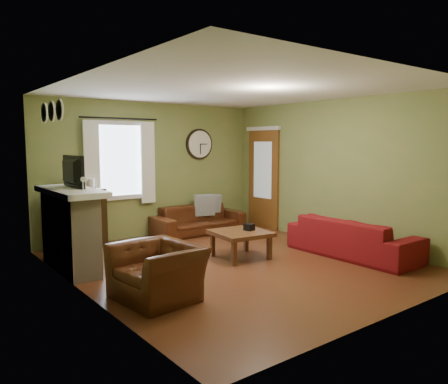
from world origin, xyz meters
TOP-DOWN VIEW (x-y plane):
  - floor at (0.00, 0.00)m, footprint 4.60×5.20m
  - ceiling at (0.00, 0.00)m, footprint 4.60×5.20m
  - wall_left at (-2.30, 0.00)m, footprint 0.00×5.20m
  - wall_right at (2.30, 0.00)m, footprint 0.00×5.20m
  - wall_back at (0.00, 2.60)m, footprint 4.60×0.00m
  - wall_front at (0.00, -2.60)m, footprint 4.60×0.00m
  - fireplace at (-2.10, 1.15)m, footprint 0.40×1.40m
  - firebox at (-1.91, 1.15)m, footprint 0.04×0.60m
  - mantel at (-2.07, 1.15)m, footprint 0.58×1.60m
  - tv at (-2.05, 1.30)m, footprint 0.08×0.60m
  - tv_screen at (-1.97, 1.30)m, footprint 0.02×0.62m
  - medallion_left at (-2.28, 0.80)m, footprint 0.28×0.28m
  - medallion_mid at (-2.28, 1.15)m, footprint 0.28×0.28m
  - medallion_right at (-2.28, 1.50)m, footprint 0.28×0.28m
  - window_pane at (-0.70, 2.58)m, footprint 1.00×0.02m
  - curtain_rod at (-0.70, 2.48)m, footprint 0.03×0.03m
  - curtain_left at (-1.25, 2.48)m, footprint 0.28×0.04m
  - curtain_right at (-0.15, 2.48)m, footprint 0.28×0.04m
  - wall_clock at (1.10, 2.55)m, footprint 0.64×0.06m
  - door at (2.27, 1.85)m, footprint 0.05×0.90m
  - bookshelf at (-1.53, 2.40)m, footprint 0.87×0.37m
  - book at (-1.45, 2.60)m, footprint 0.19×0.23m
  - sofa_brown at (0.84, 2.21)m, footprint 1.92×0.75m
  - pillow_left at (1.25, 2.31)m, footprint 0.38×0.16m
  - pillow_right at (1.02, 2.26)m, footprint 0.45×0.24m
  - sofa_red at (1.78, -0.82)m, footprint 0.83×2.13m
  - armchair at (-1.67, -0.64)m, footprint 0.97×1.07m
  - coffee_table at (0.26, 0.18)m, footprint 0.90×0.90m
  - tissue_box at (0.41, 0.15)m, footprint 0.16×0.16m
  - wine_glass_a at (-2.05, 0.59)m, footprint 0.07×0.07m
  - wine_glass_b at (-2.05, 0.68)m, footprint 0.07×0.07m

SIDE VIEW (x-z plane):
  - floor at x=0.00m, z-range 0.00..0.00m
  - coffee_table at x=0.26m, z-range 0.00..0.44m
  - sofa_brown at x=0.84m, z-range 0.00..0.56m
  - firebox at x=-1.91m, z-range 0.02..0.57m
  - sofa_red at x=1.78m, z-range 0.00..0.62m
  - armchair at x=-1.67m, z-range 0.00..0.64m
  - tissue_box at x=0.41m, z-range 0.35..0.45m
  - bookshelf at x=-1.53m, z-range 0.00..1.03m
  - fireplace at x=-2.10m, z-range 0.00..1.10m
  - pillow_left at x=1.25m, z-range 0.37..0.73m
  - pillow_right at x=1.02m, z-range 0.33..0.77m
  - book at x=-1.45m, z-range 0.95..0.97m
  - door at x=2.27m, z-range 0.00..2.10m
  - mantel at x=-2.07m, z-range 1.10..1.18m
  - wine_glass_b at x=-2.05m, z-range 1.18..1.37m
  - wine_glass_a at x=-2.05m, z-range 1.18..1.38m
  - wall_left at x=-2.30m, z-range 0.00..2.60m
  - wall_right at x=2.30m, z-range 0.00..2.60m
  - wall_back at x=0.00m, z-range 0.00..2.60m
  - wall_front at x=0.00m, z-range 0.00..2.60m
  - tv at x=-2.05m, z-range 1.18..1.53m
  - tv_screen at x=-1.97m, z-range 1.23..1.59m
  - curtain_left at x=-1.25m, z-range 0.67..2.23m
  - curtain_right at x=-0.15m, z-range 0.67..2.23m
  - window_pane at x=-0.70m, z-range 0.85..2.15m
  - wall_clock at x=1.10m, z-range 1.48..2.12m
  - medallion_left at x=-2.28m, z-range 2.24..2.26m
  - medallion_mid at x=-2.28m, z-range 2.24..2.26m
  - medallion_right at x=-2.28m, z-range 2.24..2.26m
  - curtain_rod at x=-0.70m, z-range 1.52..3.02m
  - ceiling at x=0.00m, z-range 2.60..2.60m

